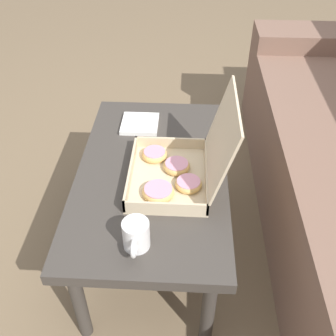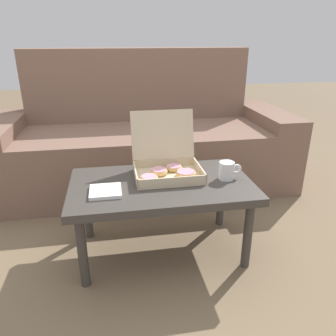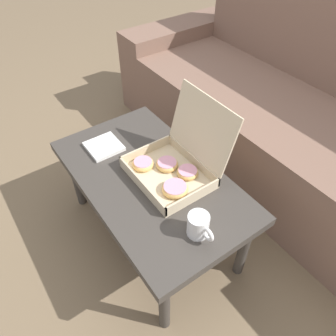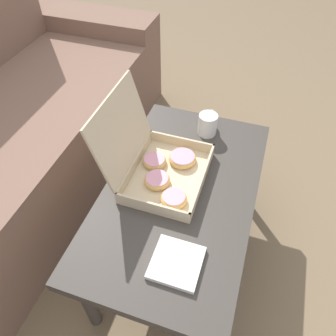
{
  "view_description": "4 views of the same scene",
  "coord_description": "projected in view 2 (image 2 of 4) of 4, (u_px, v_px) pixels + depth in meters",
  "views": [
    {
      "loc": [
        1.05,
        0.0,
        1.31
      ],
      "look_at": [
        0.04,
        -0.05,
        0.46
      ],
      "focal_mm": 42.0,
      "sensor_mm": 36.0,
      "label": 1
    },
    {
      "loc": [
        -0.22,
        -1.59,
        1.09
      ],
      "look_at": [
        0.04,
        -0.05,
        0.46
      ],
      "focal_mm": 35.0,
      "sensor_mm": 36.0,
      "label": 2
    },
    {
      "loc": [
        0.83,
        -0.6,
        1.38
      ],
      "look_at": [
        0.04,
        -0.05,
        0.46
      ],
      "focal_mm": 35.0,
      "sensor_mm": 36.0,
      "label": 3
    },
    {
      "loc": [
        -0.72,
        -0.31,
        1.32
      ],
      "look_at": [
        0.04,
        -0.05,
        0.46
      ],
      "focal_mm": 35.0,
      "sensor_mm": 36.0,
      "label": 4
    }
  ],
  "objects": [
    {
      "name": "couch",
      "position": [
        143.0,
        142.0,
        2.52
      ],
      "size": [
        2.21,
        0.82,
        1.0
      ],
      "color": "#7A5B4C",
      "rests_on": "ground_plane"
    },
    {
      "name": "coffee_table",
      "position": [
        161.0,
        191.0,
        1.66
      ],
      "size": [
        0.91,
        0.53,
        0.41
      ],
      "color": "#3D3833",
      "rests_on": "ground_plane"
    },
    {
      "name": "coffee_mug",
      "position": [
        227.0,
        170.0,
        1.66
      ],
      "size": [
        0.12,
        0.08,
        0.09
      ],
      "color": "white",
      "rests_on": "coffee_table"
    },
    {
      "name": "napkin_stack",
      "position": [
        106.0,
        191.0,
        1.53
      ],
      "size": [
        0.15,
        0.15,
        0.02
      ],
      "color": "white",
      "rests_on": "coffee_table"
    },
    {
      "name": "pastry_box",
      "position": [
        167.0,
        164.0,
        1.71
      ],
      "size": [
        0.34,
        0.34,
        0.31
      ],
      "color": "beige",
      "rests_on": "coffee_table"
    },
    {
      "name": "ground_plane",
      "position": [
        159.0,
        238.0,
        1.9
      ],
      "size": [
        12.0,
        12.0,
        0.0
      ],
      "primitive_type": "plane",
      "color": "#756047"
    }
  ]
}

